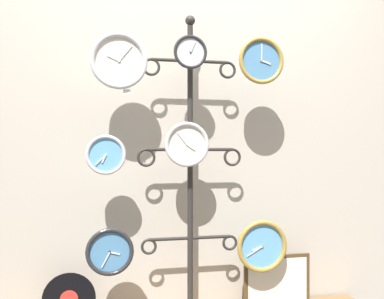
{
  "coord_description": "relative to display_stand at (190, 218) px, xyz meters",
  "views": [
    {
      "loc": [
        -0.57,
        -2.17,
        1.03
      ],
      "look_at": [
        0.0,
        0.36,
        1.03
      ],
      "focal_mm": 42.0,
      "sensor_mm": 36.0,
      "label": 1
    }
  ],
  "objects": [
    {
      "name": "shop_wall",
      "position": [
        0.0,
        0.16,
        0.77
      ],
      "size": [
        4.4,
        0.04,
        2.8
      ],
      "color": "#BCB2A3",
      "rests_on": "ground_plane"
    },
    {
      "name": "display_stand",
      "position": [
        0.0,
        0.0,
        0.0
      ],
      "size": [
        0.63,
        0.33,
        1.82
      ],
      "color": "#282623",
      "rests_on": "ground_plane"
    },
    {
      "name": "clock_top_left",
      "position": [
        -0.42,
        -0.09,
        0.89
      ],
      "size": [
        0.32,
        0.04,
        0.32
      ],
      "color": "silver"
    },
    {
      "name": "clock_top_center",
      "position": [
        -0.02,
        -0.1,
        0.96
      ],
      "size": [
        0.19,
        0.04,
        0.19
      ],
      "color": "silver"
    },
    {
      "name": "clock_top_right",
      "position": [
        0.4,
        -0.11,
        0.93
      ],
      "size": [
        0.28,
        0.04,
        0.28
      ],
      "color": "#4C84B2"
    },
    {
      "name": "clock_middle_left",
      "position": [
        -0.49,
        -0.09,
        0.38
      ],
      "size": [
        0.22,
        0.04,
        0.22
      ],
      "color": "#60A8DB"
    },
    {
      "name": "clock_middle_center",
      "position": [
        -0.04,
        -0.08,
        0.43
      ],
      "size": [
        0.26,
        0.04,
        0.26
      ],
      "color": "silver"
    },
    {
      "name": "clock_bottom_left",
      "position": [
        -0.47,
        -0.1,
        -0.15
      ],
      "size": [
        0.26,
        0.04,
        0.26
      ],
      "color": "#4C84B2"
    },
    {
      "name": "clock_bottom_right",
      "position": [
        0.42,
        -0.09,
        -0.17
      ],
      "size": [
        0.31,
        0.04,
        0.31
      ],
      "color": "#60A8DB"
    },
    {
      "name": "vinyl_record",
      "position": [
        -0.69,
        -0.02,
        -0.42
      ],
      "size": [
        0.29,
        0.01,
        0.29
      ],
      "color": "black",
      "rests_on": "low_shelf"
    },
    {
      "name": "picture_frame",
      "position": [
        0.55,
        -0.01,
        -0.4
      ],
      "size": [
        0.43,
        0.02,
        0.32
      ],
      "color": "#4C381E",
      "rests_on": "low_shelf"
    },
    {
      "name": "price_tag_upper",
      "position": [
        -0.38,
        -0.1,
        0.72
      ],
      "size": [
        0.04,
        0.0,
        0.03
      ],
      "color": "white"
    }
  ]
}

